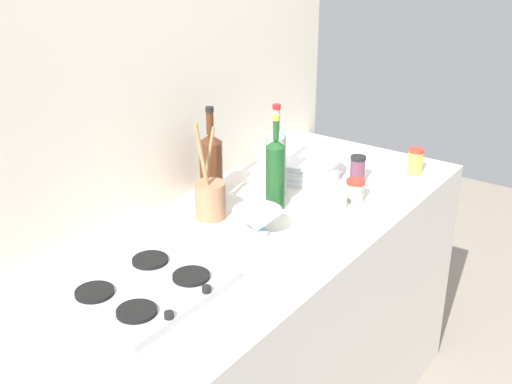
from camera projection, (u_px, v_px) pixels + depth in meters
The scene contains 13 objects.
counter_block at pixel (256, 344), 2.27m from camera, with size 1.80×0.70×0.90m, color silver.
backsplash_panel at pixel (161, 111), 2.16m from camera, with size 1.90×0.06×2.43m, color beige.
stovetop_hob at pixel (144, 289), 1.72m from camera, with size 0.41×0.33×0.04m.
plate_stack at pixel (306, 166), 2.46m from camera, with size 0.27×0.26×0.08m.
wine_bottle_leftmost at pixel (211, 165), 2.25m from camera, with size 0.08×0.08×0.32m.
wine_bottle_mid_left at pixel (276, 160), 2.27m from camera, with size 0.07×0.07×0.32m.
wine_bottle_mid_right at pixel (275, 173), 2.17m from camera, with size 0.06×0.06×0.32m.
mixing_bowl at pixel (257, 221), 2.02m from camera, with size 0.15×0.15×0.08m.
butter_dish at pixel (319, 204), 2.17m from camera, with size 0.17×0.09×0.07m, color silver.
utensil_crock at pixel (210, 198), 2.12m from camera, with size 0.10×0.10×0.33m.
condiment_jar_front at pixel (415, 161), 2.48m from camera, with size 0.06×0.06×0.10m.
condiment_jar_rear at pixel (358, 169), 2.40m from camera, with size 0.06×0.06×0.10m.
condiment_jar_spare at pixel (355, 190), 2.26m from camera, with size 0.07×0.07×0.07m.
Camera 1 is at (-1.52, -1.08, 1.84)m, focal length 46.46 mm.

